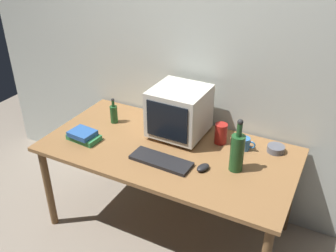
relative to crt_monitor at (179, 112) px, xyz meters
The scene contains 12 objects.
ground_plane 0.95m from the crt_monitor, 86.07° to the right, with size 6.00×6.00×0.00m, color gray.
back_wall 0.44m from the crt_monitor, 87.32° to the left, with size 4.00×0.08×2.50m, color beige.
desk 0.34m from the crt_monitor, 86.07° to the right, with size 1.77×0.90×0.73m.
crt_monitor is the anchor object (origin of this frame).
keyboard 0.42m from the crt_monitor, 82.32° to the right, with size 0.42×0.15×0.02m, color black.
computer_mouse 0.50m from the crt_monitor, 44.91° to the right, with size 0.06×0.10×0.04m, color black.
bottle_tall 0.57m from the crt_monitor, 23.97° to the right, with size 0.09×0.09×0.37m.
bottle_short 0.55m from the crt_monitor, behind, with size 0.06×0.06×0.21m.
book_stack 0.72m from the crt_monitor, 146.39° to the right, with size 0.24×0.17×0.08m.
mug 0.52m from the crt_monitor, ahead, with size 0.12×0.08×0.09m.
cd_spindle 0.72m from the crt_monitor, ahead, with size 0.12×0.12×0.04m, color #595B66.
metal_canister 0.34m from the crt_monitor, ahead, with size 0.09×0.09×0.15m, color #A51E19.
Camera 1 is at (1.01, -1.96, 2.16)m, focal length 39.92 mm.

